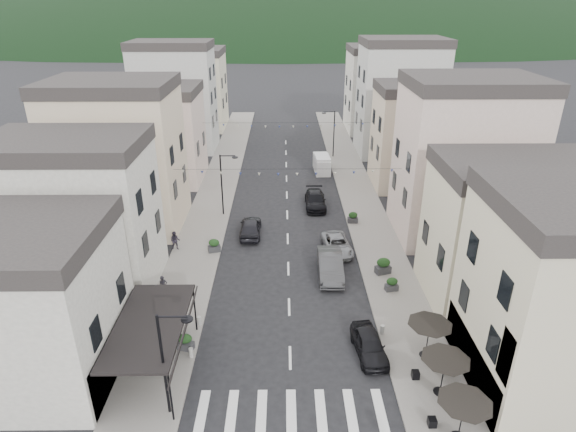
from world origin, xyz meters
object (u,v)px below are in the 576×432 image
(parked_car_a, at_px, (369,344))
(parked_car_b, at_px, (330,265))
(parked_car_c, at_px, (337,245))
(delivery_van, at_px, (322,163))
(parked_car_e, at_px, (251,227))
(pedestrian_b, at_px, (175,241))
(pedestrian_a, at_px, (163,286))
(parked_car_d, at_px, (315,200))

(parked_car_a, distance_m, parked_car_b, 8.88)
(parked_car_b, height_order, parked_car_c, parked_car_b)
(parked_car_a, relative_size, delivery_van, 0.91)
(parked_car_e, relative_size, pedestrian_b, 2.78)
(parked_car_e, bearing_deg, pedestrian_a, 60.01)
(pedestrian_b, bearing_deg, parked_car_e, 22.96)
(parked_car_d, distance_m, pedestrian_a, 19.41)
(pedestrian_b, bearing_deg, delivery_van, 53.35)
(parked_car_b, bearing_deg, parked_car_e, 134.48)
(parked_car_a, bearing_deg, parked_car_d, 88.50)
(delivery_van, bearing_deg, parked_car_b, -95.09)
(delivery_van, relative_size, pedestrian_a, 2.79)
(parked_car_c, distance_m, parked_car_e, 7.85)
(parked_car_a, height_order, pedestrian_a, pedestrian_a)
(parked_car_c, distance_m, delivery_van, 19.69)
(parked_car_d, relative_size, pedestrian_a, 3.11)
(parked_car_d, relative_size, pedestrian_b, 3.03)
(parked_car_d, bearing_deg, pedestrian_b, -143.47)
(parked_car_d, distance_m, pedestrian_b, 14.96)
(pedestrian_a, bearing_deg, parked_car_e, 37.50)
(parked_car_d, xyz_separation_m, parked_car_e, (-6.03, -6.14, 0.05))
(pedestrian_a, bearing_deg, parked_car_d, 30.98)
(parked_car_a, relative_size, parked_car_b, 0.79)
(parked_car_c, height_order, parked_car_e, parked_car_e)
(parked_car_a, height_order, parked_car_c, parked_car_a)
(delivery_van, height_order, pedestrian_a, delivery_van)
(delivery_van, bearing_deg, pedestrian_b, -127.00)
(parked_car_a, bearing_deg, pedestrian_a, 149.63)
(parked_car_b, bearing_deg, parked_car_c, 77.39)
(parked_car_c, bearing_deg, pedestrian_a, -159.49)
(parked_car_a, relative_size, pedestrian_a, 2.55)
(parked_car_b, xyz_separation_m, parked_car_c, (0.89, 3.69, -0.22))
(parked_car_e, xyz_separation_m, delivery_van, (7.44, 16.67, 0.25))
(parked_car_b, bearing_deg, pedestrian_b, 163.39)
(pedestrian_a, bearing_deg, delivery_van, 41.01)
(parked_car_a, xyz_separation_m, delivery_van, (-0.40, 32.12, 0.33))
(parked_car_a, bearing_deg, pedestrian_b, 131.20)
(parked_car_e, height_order, pedestrian_b, pedestrian_b)
(parked_car_e, distance_m, pedestrian_a, 10.96)
(parked_car_a, distance_m, parked_car_d, 21.67)
(delivery_van, xyz_separation_m, pedestrian_b, (-13.40, -19.46, -0.09))
(parked_car_d, height_order, pedestrian_b, pedestrian_b)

